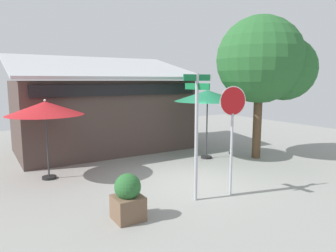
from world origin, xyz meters
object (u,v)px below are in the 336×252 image
at_px(street_sign_post, 197,125).
at_px(shade_tree, 267,63).
at_px(stop_sign, 232,120).
at_px(patio_umbrella_forest_green_center, 207,96).
at_px(sidewalk_planter, 128,198).
at_px(patio_umbrella_crimson_left, 45,109).

height_order(street_sign_post, shade_tree, shade_tree).
height_order(street_sign_post, stop_sign, street_sign_post).
bearing_deg(patio_umbrella_forest_green_center, sidewalk_planter, -145.35).
bearing_deg(patio_umbrella_forest_green_center, street_sign_post, -132.16).
bearing_deg(stop_sign, patio_umbrella_forest_green_center, 60.64).
bearing_deg(patio_umbrella_crimson_left, shade_tree, -11.72).
height_order(stop_sign, shade_tree, shade_tree).
bearing_deg(sidewalk_planter, patio_umbrella_forest_green_center, 34.65).
xyz_separation_m(stop_sign, shade_tree, (4.05, 2.44, 1.72)).
bearing_deg(patio_umbrella_crimson_left, patio_umbrella_forest_green_center, -5.37).
relative_size(street_sign_post, sidewalk_planter, 3.08).
height_order(patio_umbrella_crimson_left, sidewalk_planter, patio_umbrella_crimson_left).
height_order(stop_sign, sidewalk_planter, stop_sign).
distance_m(patio_umbrella_forest_green_center, shade_tree, 2.67).
xyz_separation_m(shade_tree, sidewalk_planter, (-7.08, -2.37, -3.29)).
bearing_deg(patio_umbrella_forest_green_center, shade_tree, -28.20).
xyz_separation_m(patio_umbrella_crimson_left, patio_umbrella_forest_green_center, (5.96, -0.56, 0.26)).
relative_size(shade_tree, sidewalk_planter, 5.24).
height_order(street_sign_post, patio_umbrella_crimson_left, street_sign_post).
distance_m(street_sign_post, patio_umbrella_forest_green_center, 4.55).
height_order(patio_umbrella_crimson_left, patio_umbrella_forest_green_center, patio_umbrella_forest_green_center).
height_order(street_sign_post, sidewalk_planter, street_sign_post).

